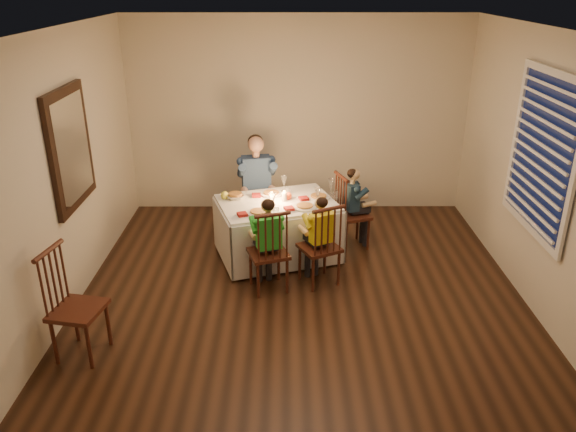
{
  "coord_description": "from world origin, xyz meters",
  "views": [
    {
      "loc": [
        -0.15,
        -4.89,
        3.01
      ],
      "look_at": [
        -0.14,
        0.15,
        0.86
      ],
      "focal_mm": 35.0,
      "sensor_mm": 36.0,
      "label": 1
    }
  ],
  "objects_px": {
    "child_yellow": "(319,282)",
    "child_teal": "(351,246)",
    "chair_near_left": "(269,288)",
    "chair_extra": "(85,353)",
    "chair_adult": "(258,231)",
    "dining_table": "(277,218)",
    "serving_bowl": "(235,197)",
    "chair_end": "(351,246)",
    "adult": "(258,231)",
    "chair_near_right": "(319,282)",
    "child_green": "(269,288)"
  },
  "relations": [
    {
      "from": "child_yellow",
      "to": "child_teal",
      "type": "bearing_deg",
      "value": -143.33
    },
    {
      "from": "chair_near_left",
      "to": "chair_extra",
      "type": "bearing_deg",
      "value": 16.92
    },
    {
      "from": "chair_adult",
      "to": "dining_table",
      "type": "bearing_deg",
      "value": -78.98
    },
    {
      "from": "dining_table",
      "to": "serving_bowl",
      "type": "bearing_deg",
      "value": 150.35
    },
    {
      "from": "chair_extra",
      "to": "child_teal",
      "type": "bearing_deg",
      "value": -39.19
    },
    {
      "from": "chair_end",
      "to": "chair_extra",
      "type": "height_order",
      "value": "chair_extra"
    },
    {
      "from": "chair_adult",
      "to": "chair_extra",
      "type": "bearing_deg",
      "value": -128.59
    },
    {
      "from": "child_teal",
      "to": "child_yellow",
      "type": "bearing_deg",
      "value": 135.05
    },
    {
      "from": "chair_end",
      "to": "chair_extra",
      "type": "bearing_deg",
      "value": 111.5
    },
    {
      "from": "chair_adult",
      "to": "chair_end",
      "type": "xyz_separation_m",
      "value": [
        1.15,
        -0.42,
        0.0
      ]
    },
    {
      "from": "chair_near_left",
      "to": "serving_bowl",
      "type": "bearing_deg",
      "value": -83.17
    },
    {
      "from": "adult",
      "to": "serving_bowl",
      "type": "distance_m",
      "value": 0.94
    },
    {
      "from": "chair_end",
      "to": "chair_extra",
      "type": "xyz_separation_m",
      "value": [
        -2.53,
        -2.11,
        0.0
      ]
    },
    {
      "from": "chair_extra",
      "to": "adult",
      "type": "relative_size",
      "value": 0.8
    },
    {
      "from": "chair_near_left",
      "to": "serving_bowl",
      "type": "distance_m",
      "value": 1.17
    },
    {
      "from": "chair_extra",
      "to": "adult",
      "type": "distance_m",
      "value": 2.89
    },
    {
      "from": "chair_adult",
      "to": "chair_extra",
      "type": "distance_m",
      "value": 2.89
    },
    {
      "from": "chair_adult",
      "to": "child_teal",
      "type": "height_order",
      "value": "child_teal"
    },
    {
      "from": "adult",
      "to": "child_yellow",
      "type": "relative_size",
      "value": 1.28
    },
    {
      "from": "chair_near_right",
      "to": "serving_bowl",
      "type": "distance_m",
      "value": 1.37
    },
    {
      "from": "dining_table",
      "to": "chair_adult",
      "type": "distance_m",
      "value": 0.88
    },
    {
      "from": "dining_table",
      "to": "chair_near_left",
      "type": "bearing_deg",
      "value": -113.99
    },
    {
      "from": "dining_table",
      "to": "chair_extra",
      "type": "xyz_separation_m",
      "value": [
        -1.64,
        -1.85,
        -0.48
      ]
    },
    {
      "from": "child_yellow",
      "to": "child_teal",
      "type": "height_order",
      "value": "same"
    },
    {
      "from": "serving_bowl",
      "to": "child_yellow",
      "type": "bearing_deg",
      "value": -37.75
    },
    {
      "from": "child_green",
      "to": "child_yellow",
      "type": "xyz_separation_m",
      "value": [
        0.53,
        0.13,
        0.0
      ]
    },
    {
      "from": "child_teal",
      "to": "serving_bowl",
      "type": "xyz_separation_m",
      "value": [
        -1.37,
        -0.16,
        0.7
      ]
    },
    {
      "from": "chair_near_right",
      "to": "adult",
      "type": "xyz_separation_m",
      "value": [
        -0.71,
        1.3,
        0.0
      ]
    },
    {
      "from": "chair_extra",
      "to": "child_teal",
      "type": "distance_m",
      "value": 3.3
    },
    {
      "from": "chair_adult",
      "to": "chair_near_left",
      "type": "relative_size",
      "value": 1.0
    },
    {
      "from": "chair_extra",
      "to": "child_teal",
      "type": "xyz_separation_m",
      "value": [
        2.53,
        2.11,
        0.0
      ]
    },
    {
      "from": "dining_table",
      "to": "child_green",
      "type": "relative_size",
      "value": 1.51
    },
    {
      "from": "chair_end",
      "to": "child_yellow",
      "type": "xyz_separation_m",
      "value": [
        -0.44,
        -0.88,
        0.0
      ]
    },
    {
      "from": "child_yellow",
      "to": "serving_bowl",
      "type": "xyz_separation_m",
      "value": [
        -0.93,
        0.72,
        0.7
      ]
    },
    {
      "from": "chair_extra",
      "to": "adult",
      "type": "xyz_separation_m",
      "value": [
        1.38,
        2.53,
        0.0
      ]
    },
    {
      "from": "chair_end",
      "to": "child_yellow",
      "type": "height_order",
      "value": "child_yellow"
    },
    {
      "from": "chair_near_left",
      "to": "adult",
      "type": "distance_m",
      "value": 1.44
    },
    {
      "from": "chair_near_left",
      "to": "chair_adult",
      "type": "bearing_deg",
      "value": -100.97
    },
    {
      "from": "chair_near_right",
      "to": "adult",
      "type": "bearing_deg",
      "value": -88.0
    },
    {
      "from": "dining_table",
      "to": "chair_near_left",
      "type": "distance_m",
      "value": 0.89
    },
    {
      "from": "chair_extra",
      "to": "adult",
      "type": "bearing_deg",
      "value": -17.57
    },
    {
      "from": "chair_near_right",
      "to": "child_green",
      "type": "bearing_deg",
      "value": -12.68
    },
    {
      "from": "dining_table",
      "to": "chair_extra",
      "type": "distance_m",
      "value": 2.52
    },
    {
      "from": "chair_end",
      "to": "child_green",
      "type": "height_order",
      "value": "child_green"
    },
    {
      "from": "chair_end",
      "to": "child_green",
      "type": "distance_m",
      "value": 1.4
    },
    {
      "from": "chair_end",
      "to": "child_yellow",
      "type": "bearing_deg",
      "value": 135.05
    },
    {
      "from": "serving_bowl",
      "to": "child_teal",
      "type": "bearing_deg",
      "value": 6.72
    },
    {
      "from": "child_teal",
      "to": "chair_end",
      "type": "bearing_deg",
      "value": -0.0
    },
    {
      "from": "chair_adult",
      "to": "serving_bowl",
      "type": "relative_size",
      "value": 4.68
    },
    {
      "from": "chair_near_left",
      "to": "child_yellow",
      "type": "bearing_deg",
      "value": 175.77
    }
  ]
}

